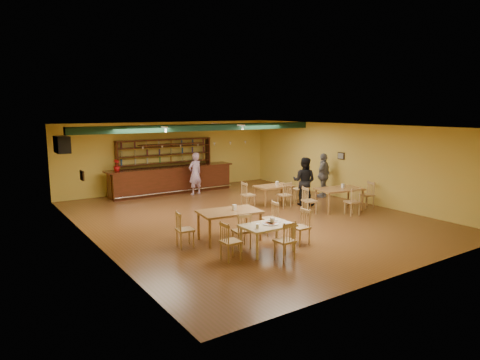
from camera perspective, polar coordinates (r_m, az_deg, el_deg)
floor at (r=14.24m, az=0.86°, el=-4.95°), size 12.00×12.00×0.00m
ceiling_beam at (r=16.19m, az=-4.80°, el=7.04°), size 10.00×0.30×0.25m
track_rail_left at (r=15.95m, az=-11.57°, el=7.10°), size 0.05×2.50×0.05m
track_rail_right at (r=17.41m, az=-1.71°, el=7.47°), size 0.05×2.50×0.05m
ac_unit at (r=15.88m, az=-22.70°, el=4.42°), size 0.34×0.70×0.48m
picture_left at (r=12.81m, az=-20.44°, el=0.57°), size 0.04×0.34×0.28m
picture_right at (r=17.55m, az=13.41°, el=3.17°), size 0.04×0.34×0.28m
bar_counter at (r=18.37m, az=-9.13°, el=0.01°), size 5.59×0.85×1.13m
back_bar_hutch at (r=18.86m, az=-9.98°, el=2.00°), size 4.33×0.40×2.28m
poinsettia at (r=17.43m, az=-16.22°, el=1.90°), size 0.34×0.34×0.47m
dining_table_b at (r=16.18m, az=4.55°, el=-1.96°), size 1.43×0.90×0.70m
dining_table_c at (r=11.68m, az=-1.42°, el=-6.11°), size 1.77×1.20×0.82m
dining_table_d at (r=15.47m, az=13.14°, el=-2.53°), size 1.73×1.21×0.79m
near_table at (r=10.81m, az=3.70°, el=-7.77°), size 1.31×0.85×0.70m
pizza_tray at (r=10.76m, az=4.12°, el=-5.87°), size 0.50×0.50×0.01m
parmesan_shaker at (r=10.34m, az=2.35°, el=-6.21°), size 0.07×0.07×0.11m
napkin_stack at (r=11.04m, az=4.48°, el=-5.43°), size 0.22×0.18×0.03m
pizza_server at (r=10.88m, az=4.55°, el=-5.65°), size 0.33×0.21×0.00m
side_plate at (r=10.88m, az=6.48°, el=-5.74°), size 0.22×0.22×0.01m
patron_bar at (r=17.89m, az=-6.04°, el=0.86°), size 0.72×0.54×1.77m
patron_right_a at (r=15.99m, az=8.60°, el=-0.17°), size 1.05×1.10×1.80m
patron_right_b at (r=17.60m, az=11.14°, el=0.63°), size 1.14×0.81×1.80m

